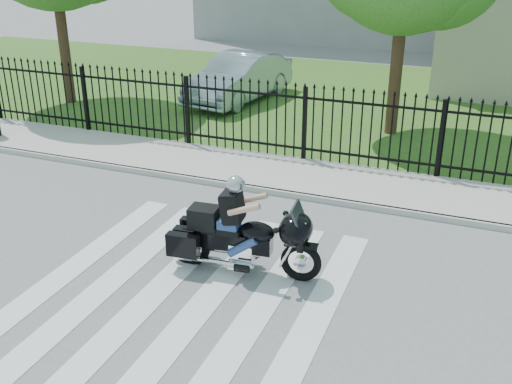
% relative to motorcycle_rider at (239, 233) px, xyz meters
% --- Properties ---
extents(ground, '(120.00, 120.00, 0.00)m').
position_rel_motorcycle_rider_xyz_m(ground, '(-0.52, -0.98, -0.67)').
color(ground, slate).
rests_on(ground, ground).
extents(crosswalk, '(5.00, 5.50, 0.01)m').
position_rel_motorcycle_rider_xyz_m(crosswalk, '(-0.52, -0.98, -0.67)').
color(crosswalk, silver).
rests_on(crosswalk, ground).
extents(sidewalk, '(40.00, 2.00, 0.12)m').
position_rel_motorcycle_rider_xyz_m(sidewalk, '(-0.52, 4.02, -0.61)').
color(sidewalk, '#ADAAA3').
rests_on(sidewalk, ground).
extents(curb, '(40.00, 0.12, 0.12)m').
position_rel_motorcycle_rider_xyz_m(curb, '(-0.52, 3.02, -0.61)').
color(curb, '#ADAAA3').
rests_on(curb, ground).
extents(grass_strip, '(40.00, 12.00, 0.02)m').
position_rel_motorcycle_rider_xyz_m(grass_strip, '(-0.52, 11.02, -0.66)').
color(grass_strip, '#31551D').
rests_on(grass_strip, ground).
extents(iron_fence, '(26.00, 0.04, 1.80)m').
position_rel_motorcycle_rider_xyz_m(iron_fence, '(-0.52, 5.02, 0.23)').
color(iron_fence, black).
rests_on(iron_fence, ground).
extents(motorcycle_rider, '(2.49, 0.90, 1.65)m').
position_rel_motorcycle_rider_xyz_m(motorcycle_rider, '(0.00, 0.00, 0.00)').
color(motorcycle_rider, black).
rests_on(motorcycle_rider, ground).
extents(parked_car, '(2.18, 4.60, 1.46)m').
position_rel_motorcycle_rider_xyz_m(parked_car, '(-4.10, 9.63, 0.07)').
color(parked_car, '#95A3BB').
rests_on(parked_car, grass_strip).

